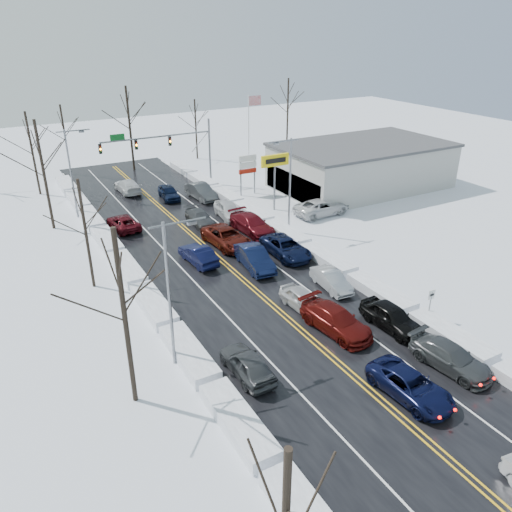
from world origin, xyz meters
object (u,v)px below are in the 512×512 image
dealership_building (361,165)px  oncoming_car_0 (199,263)px  traffic_signal_mast (170,144)px  flagpole (250,128)px  tires_plus_sign (275,164)px

dealership_building → oncoming_car_0: size_ratio=4.41×
traffic_signal_mast → flagpole: bearing=9.7°
flagpole → dealership_building: size_ratio=0.49×
tires_plus_sign → dealership_building: (13.48, 2.01, -2.34)m
tires_plus_sign → oncoming_car_0: bearing=-146.6°
tires_plus_sign → flagpole: bearing=71.6°
traffic_signal_mast → flagpole: 11.90m
oncoming_car_0 → flagpole: bearing=-132.3°
tires_plus_sign → dealership_building: tires_plus_sign is taller
tires_plus_sign → flagpole: size_ratio=0.60×
tires_plus_sign → flagpole: 14.79m
traffic_signal_mast → tires_plus_sign: (7.05, -12.00, -0.49)m
dealership_building → traffic_signal_mast: bearing=154.1°
tires_plus_sign → oncoming_car_0: tires_plus_sign is taller
traffic_signal_mast → tires_plus_sign: traffic_signal_mast is taller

